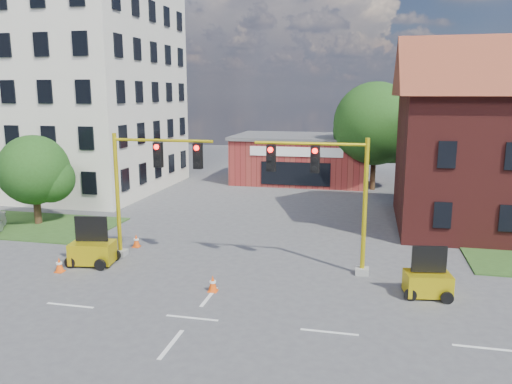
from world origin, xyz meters
TOP-DOWN VIEW (x-y plane):
  - ground at (0.00, 0.00)m, footprint 120.00×120.00m
  - lane_markings at (0.00, -3.00)m, footprint 60.00×36.00m
  - office_block at (-20.00, 21.90)m, footprint 18.40×15.40m
  - brick_shop at (0.00, 29.98)m, footprint 12.40×8.40m
  - tree_large at (6.85, 27.08)m, footprint 7.28×6.93m
  - tree_nw_front at (-13.78, 10.58)m, footprint 4.51×4.29m
  - signal_mast_west at (-4.36, 6.00)m, footprint 5.30×0.60m
  - signal_mast_east at (4.36, 6.00)m, footprint 5.30×0.60m
  - trailer_west at (-6.65, 4.51)m, footprint 2.18×1.64m
  - trailer_east at (8.61, 4.03)m, footprint 1.94×1.45m
  - cone_a at (-7.61, 3.21)m, footprint 0.40×0.40m
  - cone_b at (-5.88, 7.52)m, footprint 0.40×0.40m
  - cone_c at (-0.02, 2.57)m, footprint 0.40×0.40m
  - cone_d at (8.00, 4.74)m, footprint 0.40×0.40m
  - pickup_white at (12.93, 14.30)m, footprint 6.25×3.52m

SIDE VIEW (x-z plane):
  - ground at x=0.00m, z-range 0.00..0.00m
  - lane_markings at x=0.00m, z-range 0.00..0.01m
  - cone_a at x=-7.61m, z-range -0.01..0.69m
  - cone_b at x=-5.88m, z-range -0.01..0.69m
  - cone_c at x=-0.02m, z-range -0.01..0.69m
  - cone_d at x=8.00m, z-range -0.01..0.69m
  - trailer_east at x=8.61m, z-range -0.38..1.64m
  - trailer_west at x=-6.65m, z-range -0.42..1.84m
  - pickup_white at x=12.93m, z-range 0.00..1.65m
  - brick_shop at x=0.00m, z-range 0.01..4.31m
  - tree_nw_front at x=-13.78m, z-range 0.51..6.11m
  - signal_mast_west at x=-4.36m, z-range 0.82..7.02m
  - signal_mast_east at x=4.36m, z-range 0.82..7.02m
  - tree_large at x=6.85m, z-range 0.84..9.91m
  - office_block at x=-20.00m, z-range 0.01..20.61m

